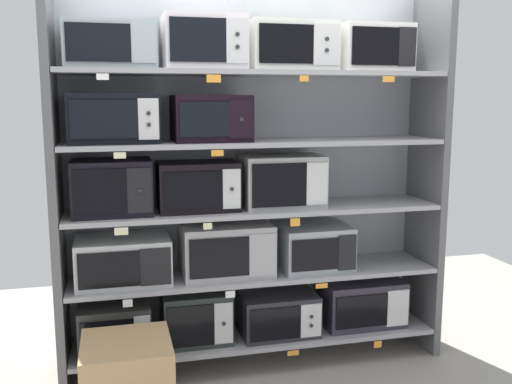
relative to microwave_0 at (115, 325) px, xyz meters
name	(u,v)px	position (x,y,z in m)	size (l,w,h in m)	color
back_panel	(247,175)	(0.92, 0.26, 0.90)	(2.61, 0.04, 2.49)	#9EA3A8
upright_left	(55,187)	(-0.31, 0.00, 0.90)	(0.05, 0.48, 2.49)	#5B5B5E
upright_right	(427,174)	(2.16, 0.00, 0.90)	(0.05, 0.48, 2.49)	#5B5B5E
shelf_0	(256,336)	(0.92, 0.00, -0.17)	(2.41, 0.48, 0.03)	#99999E
microwave_0	(115,325)	(0.00, 0.00, 0.00)	(0.44, 0.43, 0.31)	#2E2E2C
microwave_1	(196,316)	(0.52, 0.00, 0.01)	(0.44, 0.36, 0.34)	#27312B
microwave_2	(277,312)	(1.07, 0.00, -0.02)	(0.51, 0.41, 0.28)	#29272E
microwave_3	(361,302)	(1.69, 0.00, 0.00)	(0.56, 0.36, 0.32)	#2F2A37
price_tag_0	(120,373)	(0.02, -0.24, -0.21)	(0.08, 0.00, 0.04)	white
price_tag_1	(293,353)	(1.11, -0.24, -0.21)	(0.08, 0.00, 0.03)	orange
price_tag_2	(378,344)	(1.71, -0.24, -0.21)	(0.06, 0.00, 0.05)	orange
shelf_1	(256,274)	(0.92, 0.00, 0.27)	(2.41, 0.48, 0.03)	#99999E
microwave_4	(123,260)	(0.07, 0.00, 0.42)	(0.57, 0.41, 0.28)	#B5B9B8
microwave_5	(226,249)	(0.72, 0.00, 0.45)	(0.58, 0.40, 0.34)	#A2A1A5
microwave_6	(313,247)	(1.32, 0.00, 0.43)	(0.47, 0.41, 0.29)	#97A0A5
price_tag_3	(128,303)	(0.08, -0.24, 0.22)	(0.06, 0.00, 0.05)	white
price_tag_4	(230,294)	(0.70, -0.24, 0.22)	(0.06, 0.00, 0.04)	white
price_tag_5	(322,286)	(1.30, -0.24, 0.23)	(0.08, 0.00, 0.03)	orange
shelf_2	(256,209)	(0.92, 0.00, 0.70)	(2.41, 0.48, 0.03)	#99999E
microwave_7	(112,187)	(0.02, 0.00, 0.88)	(0.47, 0.37, 0.33)	black
microwave_8	(198,186)	(0.54, 0.00, 0.87)	(0.50, 0.34, 0.31)	black
microwave_9	(282,181)	(1.10, 0.00, 0.88)	(0.53, 0.35, 0.33)	#A2A5A0
price_tag_6	(121,231)	(0.06, -0.24, 0.66)	(0.08, 0.00, 0.04)	beige
price_tag_7	(208,226)	(0.56, -0.24, 0.66)	(0.05, 0.00, 0.04)	beige
price_tag_8	(295,222)	(1.11, -0.24, 0.66)	(0.06, 0.00, 0.05)	orange
shelf_3	(256,143)	(0.92, 0.00, 1.14)	(2.41, 0.48, 0.03)	#99999E
microwave_10	(114,118)	(0.04, 0.00, 1.30)	(0.53, 0.38, 0.30)	black
microwave_11	(211,118)	(0.63, 0.00, 1.30)	(0.47, 0.40, 0.29)	black
price_tag_9	(120,155)	(0.07, -0.24, 1.10)	(0.07, 0.00, 0.04)	beige
price_tag_10	(217,153)	(0.63, -0.24, 1.10)	(0.07, 0.00, 0.04)	orange
shelf_4	(256,73)	(0.92, 0.00, 1.57)	(2.41, 0.48, 0.03)	#99999E
microwave_12	(110,46)	(0.04, 0.00, 1.72)	(0.52, 0.42, 0.27)	#97A7A9
microwave_13	(203,43)	(0.59, 0.00, 1.75)	(0.49, 0.41, 0.32)	silver
microwave_14	(291,46)	(1.15, 0.00, 1.74)	(0.54, 0.34, 0.31)	silver
microwave_15	(371,49)	(1.70, 0.00, 1.74)	(0.46, 0.38, 0.30)	white
price_tag_11	(103,77)	(-0.01, -0.24, 1.54)	(0.07, 0.00, 0.03)	white
price_tag_12	(214,78)	(0.61, -0.24, 1.53)	(0.08, 0.00, 0.04)	orange
price_tag_13	(304,78)	(1.16, -0.24, 1.54)	(0.06, 0.00, 0.04)	orange
price_tag_14	(389,79)	(1.71, -0.24, 1.54)	(0.08, 0.00, 0.04)	orange
shipping_carton	(128,384)	(0.06, -0.59, -0.11)	(0.47, 0.47, 0.49)	tan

